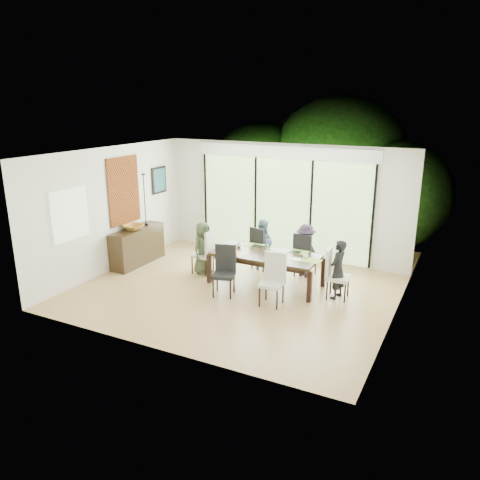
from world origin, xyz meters
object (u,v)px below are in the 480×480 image
at_px(person_far_left, 262,244).
at_px(laptop, 227,249).
at_px(chair_left_end, 202,252).
at_px(person_far_right, 305,250).
at_px(chair_far_left, 263,248).
at_px(chair_right_end, 339,274).
at_px(vase, 269,251).
at_px(bowl, 133,227).
at_px(chair_near_left, 224,271).
at_px(person_right_end, 338,269).
at_px(cup_c, 305,256).
at_px(chair_near_right, 272,280).
at_px(cup_a, 238,245).
at_px(chair_far_right, 306,254).
at_px(person_left_end, 203,248).
at_px(cup_b, 271,254).
at_px(table_top, 266,255).
at_px(sideboard, 138,246).

xyz_separation_m(person_far_left, laptop, (-0.40, -0.93, 0.10)).
bearing_deg(chair_left_end, laptop, 79.58).
bearing_deg(person_far_right, chair_far_left, 9.31).
relative_size(chair_left_end, person_far_right, 0.85).
xyz_separation_m(chair_right_end, vase, (-1.45, 0.05, 0.23)).
height_order(person_far_left, bowl, person_far_left).
height_order(laptop, bowl, bowl).
bearing_deg(vase, person_far_left, 122.66).
bearing_deg(laptop, chair_far_left, 61.62).
relative_size(person_far_right, laptop, 3.91).
bearing_deg(chair_near_left, person_right_end, 7.49).
xyz_separation_m(cup_c, bowl, (-3.95, -0.34, 0.19)).
xyz_separation_m(chair_near_right, cup_a, (-1.20, 1.02, 0.22)).
bearing_deg(laptop, chair_far_right, 28.61).
bearing_deg(cup_a, person_right_end, -3.94).
height_order(person_left_end, cup_b, person_left_end).
distance_m(chair_left_end, cup_a, 0.84).
height_order(person_right_end, cup_a, person_right_end).
xyz_separation_m(chair_left_end, bowl, (-1.65, -0.24, 0.41)).
distance_m(laptop, cup_a, 0.29).
distance_m(table_top, chair_near_right, 1.01).
relative_size(chair_far_left, chair_near_left, 1.00).
relative_size(vase, cup_a, 0.97).
distance_m(chair_near_right, cup_b, 0.87).
xyz_separation_m(cup_a, cup_c, (1.50, -0.05, 0.00)).
bearing_deg(cup_b, chair_left_end, 176.53).
height_order(chair_far_left, cup_b, chair_far_left).
height_order(chair_near_right, laptop, chair_near_right).
xyz_separation_m(chair_right_end, bowl, (-4.65, -0.24, 0.41)).
height_order(chair_near_right, cup_c, chair_near_right).
relative_size(chair_near_right, cup_b, 11.00).
height_order(person_left_end, laptop, person_left_end).
height_order(chair_far_right, person_left_end, person_left_end).
bearing_deg(table_top, chair_far_right, 57.09).
height_order(chair_right_end, sideboard, chair_right_end).
xyz_separation_m(cup_a, cup_b, (0.85, -0.25, -0.00)).
bearing_deg(chair_right_end, vase, 83.49).
distance_m(table_top, cup_c, 0.81).
xyz_separation_m(person_right_end, vase, (-1.43, 0.05, 0.15)).
height_order(person_right_end, laptop, person_right_end).
height_order(person_far_right, laptop, person_far_right).
relative_size(chair_near_right, laptop, 3.33).
relative_size(table_top, cup_b, 24.00).
bearing_deg(chair_left_end, table_top, 88.33).
bearing_deg(vase, bowl, -174.76).
bearing_deg(cup_c, chair_far_right, 108.43).
height_order(chair_left_end, person_right_end, person_right_end).
distance_m(person_right_end, cup_a, 2.19).
height_order(person_far_left, person_far_right, same).
relative_size(chair_right_end, chair_near_right, 1.00).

